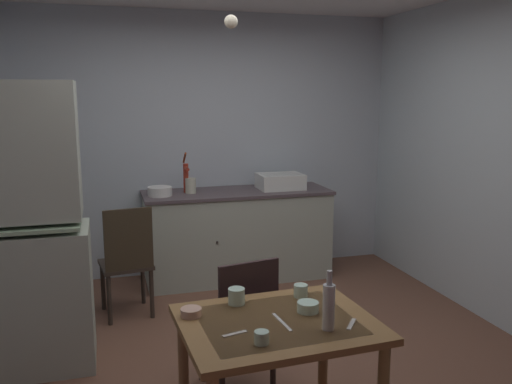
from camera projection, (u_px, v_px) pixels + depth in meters
ground_plane at (259, 362)px, 3.68m from camera, size 5.09×5.09×0.00m
wall_back at (201, 145)px, 5.43m from camera, size 4.05×0.10×2.62m
hutch_cabinet at (19, 239)px, 3.46m from camera, size 0.88×0.51×1.90m
counter_cabinet at (237, 234)px, 5.31m from camera, size 1.83×0.64×0.88m
sink_basin at (280, 181)px, 5.34m from camera, size 0.44×0.34×0.15m
hand_pump at (186, 175)px, 5.11m from camera, size 0.05×0.27×0.39m
mixing_bowl_counter at (160, 191)px, 4.97m from camera, size 0.23×0.23×0.08m
stoneware_crock at (191, 186)px, 5.10m from camera, size 0.10×0.10×0.14m
dining_table at (277, 340)px, 2.65m from camera, size 0.99×0.80×0.72m
chair_far_side at (240, 320)px, 3.25m from camera, size 0.47×0.47×0.87m
chair_by_counter at (127, 260)px, 4.34m from camera, size 0.45×0.45×0.94m
serving_bowl_wide at (308, 307)px, 2.73m from camera, size 0.11×0.11×0.05m
soup_bowl_small at (191, 312)px, 2.68m from camera, size 0.11×0.11×0.04m
mug_tall at (262, 338)px, 2.38m from camera, size 0.07×0.07×0.06m
teacup_cream at (236, 296)px, 2.83m from camera, size 0.09×0.09×0.09m
mug_dark at (301, 291)px, 2.93m from camera, size 0.08×0.08×0.07m
glass_bottle at (329, 305)px, 2.51m from camera, size 0.06×0.06×0.29m
table_knife at (282, 322)px, 2.60m from camera, size 0.03×0.22×0.00m
teaspoon_near_bowl at (235, 334)px, 2.48m from camera, size 0.13×0.05×0.00m
teaspoon_by_cup at (351, 324)px, 2.58m from camera, size 0.10×0.12×0.00m
pendant_bulb at (231, 22)px, 3.12m from camera, size 0.08×0.08×0.08m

